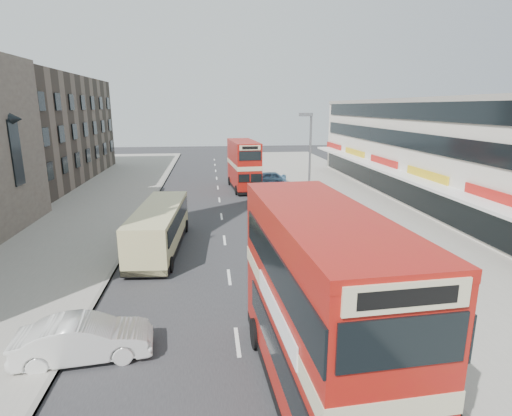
{
  "coord_description": "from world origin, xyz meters",
  "views": [
    {
      "loc": [
        -0.87,
        -11.53,
        8.56
      ],
      "look_at": [
        1.06,
        5.06,
        4.39
      ],
      "focal_mm": 28.51,
      "sensor_mm": 36.0,
      "label": 1
    }
  ],
  "objects_px": {
    "car_right_a": "(303,228)",
    "car_right_c": "(267,178)",
    "car_left_front": "(84,339)",
    "bus_main": "(320,307)",
    "street_lamp": "(309,159)",
    "cyclist": "(277,200)",
    "pedestrian_near": "(330,220)",
    "car_right_b": "(278,200)",
    "bus_second": "(244,165)",
    "coach": "(159,227)"
  },
  "relations": [
    {
      "from": "car_right_a",
      "to": "car_right_c",
      "type": "relative_size",
      "value": 1.18
    },
    {
      "from": "car_left_front",
      "to": "bus_main",
      "type": "bearing_deg",
      "value": -116.89
    },
    {
      "from": "car_right_a",
      "to": "street_lamp",
      "type": "bearing_deg",
      "value": 163.14
    },
    {
      "from": "car_left_front",
      "to": "cyclist",
      "type": "height_order",
      "value": "cyclist"
    },
    {
      "from": "bus_main",
      "to": "car_right_c",
      "type": "xyz_separation_m",
      "value": [
        3.38,
        34.34,
        -2.21
      ]
    },
    {
      "from": "car_right_a",
      "to": "pedestrian_near",
      "type": "height_order",
      "value": "pedestrian_near"
    },
    {
      "from": "bus_main",
      "to": "car_right_c",
      "type": "bearing_deg",
      "value": -99.03
    },
    {
      "from": "car_right_a",
      "to": "car_left_front",
      "type": "bearing_deg",
      "value": -40.15
    },
    {
      "from": "street_lamp",
      "to": "car_right_a",
      "type": "distance_m",
      "value": 6.01
    },
    {
      "from": "car_right_a",
      "to": "car_right_b",
      "type": "bearing_deg",
      "value": -178.26
    },
    {
      "from": "bus_second",
      "to": "car_right_b",
      "type": "bearing_deg",
      "value": 100.62
    },
    {
      "from": "car_left_front",
      "to": "car_right_a",
      "type": "relative_size",
      "value": 0.89
    },
    {
      "from": "car_left_front",
      "to": "pedestrian_near",
      "type": "height_order",
      "value": "pedestrian_near"
    },
    {
      "from": "car_right_b",
      "to": "car_right_a",
      "type": "bearing_deg",
      "value": -5.05
    },
    {
      "from": "cyclist",
      "to": "bus_second",
      "type": "bearing_deg",
      "value": 102.89
    },
    {
      "from": "bus_main",
      "to": "coach",
      "type": "bearing_deg",
      "value": -69.43
    },
    {
      "from": "bus_second",
      "to": "cyclist",
      "type": "xyz_separation_m",
      "value": [
        2.14,
        -8.47,
        -1.94
      ]
    },
    {
      "from": "cyclist",
      "to": "coach",
      "type": "bearing_deg",
      "value": -133.51
    },
    {
      "from": "street_lamp",
      "to": "bus_second",
      "type": "distance_m",
      "value": 13.64
    },
    {
      "from": "street_lamp",
      "to": "bus_main",
      "type": "bearing_deg",
      "value": -102.75
    },
    {
      "from": "bus_main",
      "to": "car_right_a",
      "type": "distance_m",
      "value": 15.38
    },
    {
      "from": "car_right_b",
      "to": "cyclist",
      "type": "height_order",
      "value": "cyclist"
    },
    {
      "from": "bus_second",
      "to": "coach",
      "type": "height_order",
      "value": "bus_second"
    },
    {
      "from": "car_right_b",
      "to": "car_left_front",
      "type": "bearing_deg",
      "value": -32.43
    },
    {
      "from": "car_left_front",
      "to": "car_right_c",
      "type": "distance_m",
      "value": 33.39
    },
    {
      "from": "street_lamp",
      "to": "cyclist",
      "type": "distance_m",
      "value": 6.28
    },
    {
      "from": "car_right_b",
      "to": "pedestrian_near",
      "type": "relative_size",
      "value": 2.93
    },
    {
      "from": "bus_main",
      "to": "pedestrian_near",
      "type": "relative_size",
      "value": 6.43
    },
    {
      "from": "bus_main",
      "to": "cyclist",
      "type": "distance_m",
      "value": 23.89
    },
    {
      "from": "car_right_a",
      "to": "bus_second",
      "type": "bearing_deg",
      "value": -171.27
    },
    {
      "from": "street_lamp",
      "to": "car_left_front",
      "type": "distance_m",
      "value": 20.63
    },
    {
      "from": "car_right_b",
      "to": "cyclist",
      "type": "xyz_separation_m",
      "value": [
        -0.13,
        -0.04,
        0.01
      ]
    },
    {
      "from": "car_right_a",
      "to": "cyclist",
      "type": "xyz_separation_m",
      "value": [
        -0.28,
        8.7,
        -0.08
      ]
    },
    {
      "from": "cyclist",
      "to": "car_right_c",
      "type": "bearing_deg",
      "value": 85.19
    },
    {
      "from": "street_lamp",
      "to": "bus_second",
      "type": "relative_size",
      "value": 0.9
    },
    {
      "from": "bus_main",
      "to": "car_right_a",
      "type": "bearing_deg",
      "value": -104.76
    },
    {
      "from": "bus_second",
      "to": "car_left_front",
      "type": "distance_m",
      "value": 30.47
    },
    {
      "from": "car_right_a",
      "to": "cyclist",
      "type": "distance_m",
      "value": 8.71
    },
    {
      "from": "car_left_front",
      "to": "car_right_b",
      "type": "bearing_deg",
      "value": -32.9
    },
    {
      "from": "bus_main",
      "to": "car_right_c",
      "type": "height_order",
      "value": "bus_main"
    },
    {
      "from": "bus_main",
      "to": "car_right_b",
      "type": "relative_size",
      "value": 2.19
    },
    {
      "from": "bus_second",
      "to": "car_right_b",
      "type": "height_order",
      "value": "bus_second"
    },
    {
      "from": "coach",
      "to": "car_left_front",
      "type": "distance_m",
      "value": 11.18
    },
    {
      "from": "bus_second",
      "to": "coach",
      "type": "bearing_deg",
      "value": 65.31
    },
    {
      "from": "car_right_c",
      "to": "car_left_front",
      "type": "bearing_deg",
      "value": -19.53
    },
    {
      "from": "car_right_c",
      "to": "cyclist",
      "type": "relative_size",
      "value": 2.19
    },
    {
      "from": "car_left_front",
      "to": "pedestrian_near",
      "type": "distance_m",
      "value": 18.14
    },
    {
      "from": "coach",
      "to": "car_right_c",
      "type": "bearing_deg",
      "value": 68.62
    },
    {
      "from": "cyclist",
      "to": "street_lamp",
      "type": "bearing_deg",
      "value": -71.18
    },
    {
      "from": "pedestrian_near",
      "to": "cyclist",
      "type": "relative_size",
      "value": 0.8
    }
  ]
}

